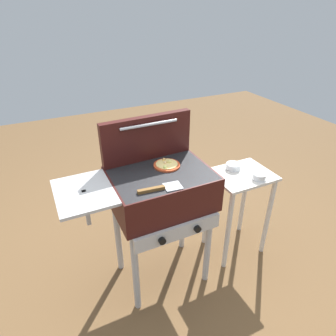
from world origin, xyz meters
TOP-DOWN VIEW (x-y plane):
  - ground_plane at (0.00, 0.00)m, footprint 8.00×8.00m
  - grill at (-0.01, -0.00)m, footprint 0.96×0.53m
  - grill_lid_open at (0.00, 0.21)m, footprint 0.63×0.09m
  - pizza_cheese at (0.07, 0.06)m, footprint 0.17×0.17m
  - spatula at (-0.08, -0.17)m, footprint 0.26×0.10m
  - prep_table at (0.66, 0.00)m, footprint 0.44×0.36m
  - topping_bowl_near at (0.72, -0.11)m, footprint 0.10×0.10m
  - topping_bowl_far at (0.64, 0.09)m, footprint 0.11×0.11m

SIDE VIEW (x-z plane):
  - ground_plane at x=0.00m, z-range 0.00..0.00m
  - prep_table at x=0.66m, z-range 0.16..0.88m
  - topping_bowl_far at x=0.64m, z-range 0.72..0.77m
  - topping_bowl_near at x=0.72m, z-range 0.72..0.77m
  - grill at x=-0.01m, z-range 0.31..1.21m
  - spatula at x=-0.08m, z-range 0.90..0.92m
  - pizza_cheese at x=0.07m, z-range 0.89..0.93m
  - grill_lid_open at x=0.00m, z-range 0.90..1.20m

